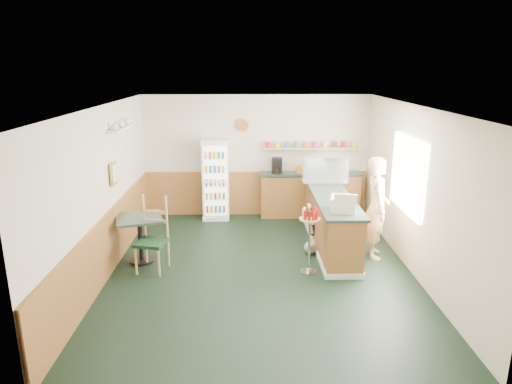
{
  "coord_description": "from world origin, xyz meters",
  "views": [
    {
      "loc": [
        -0.21,
        -7.01,
        3.3
      ],
      "look_at": [
        -0.05,
        0.6,
        1.19
      ],
      "focal_mm": 32.0,
      "sensor_mm": 36.0,
      "label": 1
    }
  ],
  "objects_px": {
    "drinks_fridge": "(216,180)",
    "cash_register": "(343,204)",
    "display_case": "(325,171)",
    "condiment_stand": "(310,229)",
    "cafe_table": "(140,230)",
    "cafe_chair": "(152,231)",
    "shopkeeper": "(377,208)"
  },
  "relations": [
    {
      "from": "cafe_table",
      "to": "cafe_chair",
      "type": "height_order",
      "value": "cafe_chair"
    },
    {
      "from": "condiment_stand",
      "to": "cafe_chair",
      "type": "bearing_deg",
      "value": 175.19
    },
    {
      "from": "cafe_table",
      "to": "cash_register",
      "type": "bearing_deg",
      "value": -5.42
    },
    {
      "from": "shopkeeper",
      "to": "cafe_chair",
      "type": "xyz_separation_m",
      "value": [
        -3.84,
        -0.42,
        -0.25
      ]
    },
    {
      "from": "drinks_fridge",
      "to": "cafe_table",
      "type": "relative_size",
      "value": 1.9
    },
    {
      "from": "display_case",
      "to": "cafe_table",
      "type": "bearing_deg",
      "value": -156.59
    },
    {
      "from": "condiment_stand",
      "to": "drinks_fridge",
      "type": "bearing_deg",
      "value": 120.81
    },
    {
      "from": "drinks_fridge",
      "to": "cafe_table",
      "type": "xyz_separation_m",
      "value": [
        -1.15,
        -2.37,
        -0.3
      ]
    },
    {
      "from": "display_case",
      "to": "cash_register",
      "type": "xyz_separation_m",
      "value": [
        -0.0,
        -1.79,
        -0.14
      ]
    },
    {
      "from": "display_case",
      "to": "shopkeeper",
      "type": "xyz_separation_m",
      "value": [
        0.7,
        -1.31,
        -0.36
      ]
    },
    {
      "from": "drinks_fridge",
      "to": "cafe_chair",
      "type": "xyz_separation_m",
      "value": [
        -0.89,
        -2.63,
        -0.23
      ]
    },
    {
      "from": "cafe_chair",
      "to": "cafe_table",
      "type": "bearing_deg",
      "value": 148.14
    },
    {
      "from": "display_case",
      "to": "condiment_stand",
      "type": "distance_m",
      "value": 2.09
    },
    {
      "from": "drinks_fridge",
      "to": "display_case",
      "type": "distance_m",
      "value": 2.45
    },
    {
      "from": "condiment_stand",
      "to": "cafe_table",
      "type": "xyz_separation_m",
      "value": [
        -2.85,
        0.48,
        -0.18
      ]
    },
    {
      "from": "cash_register",
      "to": "cafe_chair",
      "type": "relative_size",
      "value": 0.34
    },
    {
      "from": "drinks_fridge",
      "to": "condiment_stand",
      "type": "height_order",
      "value": "drinks_fridge"
    },
    {
      "from": "drinks_fridge",
      "to": "display_case",
      "type": "xyz_separation_m",
      "value": [
        2.25,
        -0.9,
        0.38
      ]
    },
    {
      "from": "cash_register",
      "to": "cafe_table",
      "type": "height_order",
      "value": "cash_register"
    },
    {
      "from": "shopkeeper",
      "to": "display_case",
      "type": "bearing_deg",
      "value": 34.81
    },
    {
      "from": "drinks_fridge",
      "to": "condiment_stand",
      "type": "distance_m",
      "value": 3.32
    },
    {
      "from": "cafe_table",
      "to": "shopkeeper",
      "type": "bearing_deg",
      "value": 2.23
    },
    {
      "from": "display_case",
      "to": "cafe_table",
      "type": "xyz_separation_m",
      "value": [
        -3.4,
        -1.47,
        -0.68
      ]
    },
    {
      "from": "cash_register",
      "to": "shopkeeper",
      "type": "distance_m",
      "value": 0.88
    },
    {
      "from": "shopkeeper",
      "to": "cafe_table",
      "type": "bearing_deg",
      "value": 98.97
    },
    {
      "from": "display_case",
      "to": "cafe_chair",
      "type": "xyz_separation_m",
      "value": [
        -3.14,
        -1.73,
        -0.61
      ]
    },
    {
      "from": "drinks_fridge",
      "to": "cash_register",
      "type": "bearing_deg",
      "value": -50.11
    },
    {
      "from": "condiment_stand",
      "to": "cash_register",
      "type": "bearing_deg",
      "value": 15.72
    },
    {
      "from": "drinks_fridge",
      "to": "cafe_table",
      "type": "height_order",
      "value": "drinks_fridge"
    },
    {
      "from": "cash_register",
      "to": "shopkeeper",
      "type": "relative_size",
      "value": 0.23
    },
    {
      "from": "drinks_fridge",
      "to": "cash_register",
      "type": "height_order",
      "value": "drinks_fridge"
    },
    {
      "from": "cash_register",
      "to": "cafe_chair",
      "type": "bearing_deg",
      "value": -167.7
    }
  ]
}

